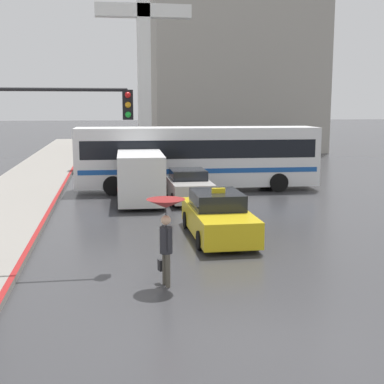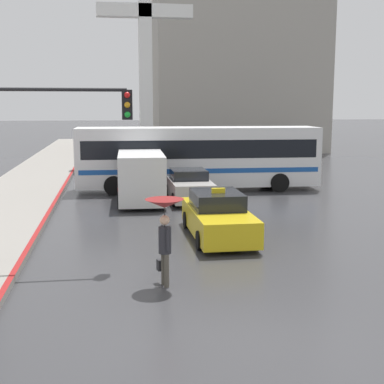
% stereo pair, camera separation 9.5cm
% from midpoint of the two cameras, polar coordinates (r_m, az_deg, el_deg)
% --- Properties ---
extents(ground_plane, '(300.00, 300.00, 0.00)m').
position_cam_midpoint_polar(ground_plane, '(10.50, 5.76, -15.51)').
color(ground_plane, '#38383A').
extents(taxi, '(1.91, 4.77, 1.67)m').
position_cam_midpoint_polar(taxi, '(17.93, 2.63, -2.64)').
color(taxi, gold).
rests_on(taxi, ground_plane).
extents(sedan_red, '(1.91, 4.28, 1.44)m').
position_cam_midpoint_polar(sedan_red, '(24.77, -0.49, 0.63)').
color(sedan_red, '#B7B2AD').
rests_on(sedan_red, ground_plane).
extents(ambulance_van, '(2.22, 5.67, 2.27)m').
position_cam_midpoint_polar(ambulance_van, '(24.72, -5.68, 1.94)').
color(ambulance_van, silver).
rests_on(ambulance_van, ground_plane).
extents(city_bus, '(12.50, 2.93, 3.27)m').
position_cam_midpoint_polar(city_bus, '(27.81, 0.45, 3.94)').
color(city_bus, silver).
rests_on(city_bus, ground_plane).
extents(pedestrian_with_umbrella, '(0.94, 0.94, 2.16)m').
position_cam_midpoint_polar(pedestrian_with_umbrella, '(12.91, -3.02, -2.92)').
color(pedestrian_with_umbrella, '#4C473D').
rests_on(pedestrian_with_umbrella, ground_plane).
extents(traffic_light, '(4.03, 0.38, 5.10)m').
position_cam_midpoint_polar(traffic_light, '(14.83, -15.30, 5.85)').
color(traffic_light, black).
rests_on(traffic_light, ground_plane).
extents(monument_cross, '(6.60, 0.90, 15.01)m').
position_cam_midpoint_polar(monument_cross, '(38.64, -5.25, 15.33)').
color(monument_cross, white).
rests_on(monument_cross, ground_plane).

